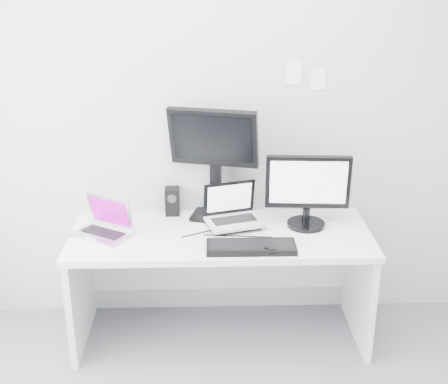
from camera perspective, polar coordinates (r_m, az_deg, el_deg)
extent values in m
plane|color=#BABDBF|center=(3.73, -0.48, 7.08)|extent=(3.60, 0.00, 3.60)
cube|color=white|center=(3.78, -0.32, -8.89)|extent=(1.80, 0.70, 0.73)
cube|color=silver|center=(3.59, -11.64, -2.41)|extent=(0.39, 0.37, 0.24)
cube|color=black|center=(3.85, -4.90, -0.87)|extent=(0.11, 0.11, 0.18)
cube|color=silver|center=(3.63, 1.03, -1.42)|extent=(0.39, 0.34, 0.27)
cube|color=black|center=(3.68, -0.92, 2.80)|extent=(0.57, 0.33, 0.74)
cube|color=black|center=(3.65, 7.92, 0.14)|extent=(0.52, 0.26, 0.47)
cube|color=black|center=(3.41, 2.58, -5.23)|extent=(0.50, 0.18, 0.03)
ellipsoid|color=black|center=(3.37, 4.44, -5.56)|extent=(0.13, 0.10, 0.04)
cube|color=white|center=(3.71, 6.61, 11.12)|extent=(0.10, 0.00, 0.14)
cube|color=white|center=(3.74, 8.90, 10.46)|extent=(0.09, 0.00, 0.13)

